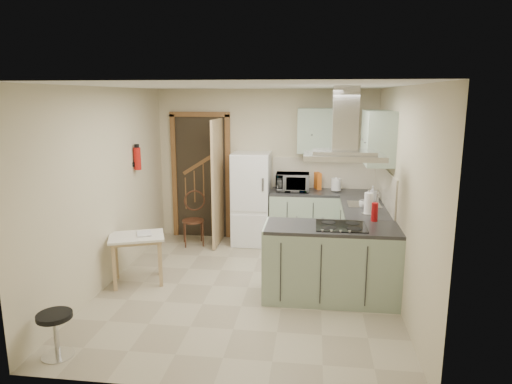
# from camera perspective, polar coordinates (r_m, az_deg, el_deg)

# --- Properties ---
(floor) EXTENTS (4.20, 4.20, 0.00)m
(floor) POSITION_cam_1_polar(r_m,az_deg,el_deg) (5.93, -1.02, -11.84)
(floor) COLOR tan
(floor) RESTS_ON ground
(ceiling) EXTENTS (4.20, 4.20, 0.00)m
(ceiling) POSITION_cam_1_polar(r_m,az_deg,el_deg) (5.42, -1.12, 13.10)
(ceiling) COLOR silver
(ceiling) RESTS_ON back_wall
(back_wall) EXTENTS (3.60, 0.00, 3.60)m
(back_wall) POSITION_cam_1_polar(r_m,az_deg,el_deg) (7.59, 1.24, 3.30)
(back_wall) COLOR beige
(back_wall) RESTS_ON floor
(left_wall) EXTENTS (0.00, 4.20, 4.20)m
(left_wall) POSITION_cam_1_polar(r_m,az_deg,el_deg) (6.07, -18.14, 0.51)
(left_wall) COLOR beige
(left_wall) RESTS_ON floor
(right_wall) EXTENTS (0.00, 4.20, 4.20)m
(right_wall) POSITION_cam_1_polar(r_m,az_deg,el_deg) (5.58, 17.56, -0.42)
(right_wall) COLOR beige
(right_wall) RESTS_ON floor
(doorway) EXTENTS (1.10, 0.12, 2.10)m
(doorway) POSITION_cam_1_polar(r_m,az_deg,el_deg) (7.79, -6.87, 1.95)
(doorway) COLOR brown
(doorway) RESTS_ON floor
(fridge) EXTENTS (0.60, 0.60, 1.50)m
(fridge) POSITION_cam_1_polar(r_m,az_deg,el_deg) (7.42, -0.56, -0.83)
(fridge) COLOR white
(fridge) RESTS_ON floor
(counter_back) EXTENTS (1.08, 0.60, 0.90)m
(counter_back) POSITION_cam_1_polar(r_m,az_deg,el_deg) (7.42, 6.04, -3.27)
(counter_back) COLOR #9EB2A0
(counter_back) RESTS_ON floor
(counter_right) EXTENTS (0.60, 1.95, 0.90)m
(counter_right) POSITION_cam_1_polar(r_m,az_deg,el_deg) (6.81, 13.01, -4.92)
(counter_right) COLOR #9EB2A0
(counter_right) RESTS_ON floor
(splashback) EXTENTS (1.68, 0.02, 0.50)m
(splashback) POSITION_cam_1_polar(r_m,az_deg,el_deg) (7.56, 8.49, 2.37)
(splashback) COLOR beige
(splashback) RESTS_ON counter_back
(wall_cabinet_back) EXTENTS (0.85, 0.35, 0.70)m
(wall_cabinet_back) POSITION_cam_1_polar(r_m,az_deg,el_deg) (7.31, 8.60, 7.57)
(wall_cabinet_back) COLOR #9EB2A0
(wall_cabinet_back) RESTS_ON back_wall
(wall_cabinet_right) EXTENTS (0.35, 0.90, 0.70)m
(wall_cabinet_right) POSITION_cam_1_polar(r_m,az_deg,el_deg) (6.29, 14.99, 6.62)
(wall_cabinet_right) COLOR #9EB2A0
(wall_cabinet_right) RESTS_ON right_wall
(peninsula) EXTENTS (1.55, 0.65, 0.90)m
(peninsula) POSITION_cam_1_polar(r_m,az_deg,el_deg) (5.54, 9.36, -8.72)
(peninsula) COLOR #9EB2A0
(peninsula) RESTS_ON floor
(hob) EXTENTS (0.58, 0.50, 0.01)m
(hob) POSITION_cam_1_polar(r_m,az_deg,el_deg) (5.40, 10.59, -4.21)
(hob) COLOR black
(hob) RESTS_ON peninsula
(extractor_hood) EXTENTS (0.90, 0.55, 0.10)m
(extractor_hood) POSITION_cam_1_polar(r_m,az_deg,el_deg) (5.24, 10.93, 4.38)
(extractor_hood) COLOR silver
(extractor_hood) RESTS_ON ceiling
(sink) EXTENTS (0.45, 0.40, 0.01)m
(sink) POSITION_cam_1_polar(r_m,az_deg,el_deg) (6.53, 13.34, -1.54)
(sink) COLOR silver
(sink) RESTS_ON counter_right
(fire_extinguisher) EXTENTS (0.10, 0.10, 0.32)m
(fire_extinguisher) POSITION_cam_1_polar(r_m,az_deg,el_deg) (6.81, -14.61, 4.05)
(fire_extinguisher) COLOR #B2140F
(fire_extinguisher) RESTS_ON left_wall
(drop_leaf_table) EXTENTS (0.82, 0.72, 0.64)m
(drop_leaf_table) POSITION_cam_1_polar(r_m,az_deg,el_deg) (6.15, -14.57, -8.12)
(drop_leaf_table) COLOR tan
(drop_leaf_table) RESTS_ON floor
(bentwood_chair) EXTENTS (0.45, 0.45, 0.80)m
(bentwood_chair) POSITION_cam_1_polar(r_m,az_deg,el_deg) (7.49, -7.87, -3.59)
(bentwood_chair) COLOR #4B2A19
(bentwood_chair) RESTS_ON floor
(stool) EXTENTS (0.38, 0.38, 0.43)m
(stool) POSITION_cam_1_polar(r_m,az_deg,el_deg) (4.81, -23.71, -16.02)
(stool) COLOR black
(stool) RESTS_ON floor
(microwave) EXTENTS (0.53, 0.36, 0.29)m
(microwave) POSITION_cam_1_polar(r_m,az_deg,el_deg) (7.27, 4.60, 1.23)
(microwave) COLOR black
(microwave) RESTS_ON counter_back
(kettle) EXTENTS (0.19, 0.19, 0.23)m
(kettle) POSITION_cam_1_polar(r_m,az_deg,el_deg) (7.33, 9.97, 0.94)
(kettle) COLOR white
(kettle) RESTS_ON counter_back
(cereal_box) EXTENTS (0.13, 0.19, 0.27)m
(cereal_box) POSITION_cam_1_polar(r_m,az_deg,el_deg) (7.48, 7.72, 1.40)
(cereal_box) COLOR orange
(cereal_box) RESTS_ON counter_back
(soap_bottle) EXTENTS (0.13, 0.13, 0.22)m
(soap_bottle) POSITION_cam_1_polar(r_m,az_deg,el_deg) (6.80, 14.37, -0.15)
(soap_bottle) COLOR #AFADB9
(soap_bottle) RESTS_ON counter_right
(paper_towel) EXTENTS (0.13, 0.13, 0.29)m
(paper_towel) POSITION_cam_1_polar(r_m,az_deg,el_deg) (6.01, 13.90, -1.35)
(paper_towel) COLOR white
(paper_towel) RESTS_ON counter_right
(cup) EXTENTS (0.16, 0.16, 0.10)m
(cup) POSITION_cam_1_polar(r_m,az_deg,el_deg) (6.36, 13.30, -1.47)
(cup) COLOR silver
(cup) RESTS_ON counter_right
(red_bottle) EXTENTS (0.09, 0.09, 0.23)m
(red_bottle) POSITION_cam_1_polar(r_m,az_deg,el_deg) (5.70, 14.60, -2.44)
(red_bottle) COLOR #B00F12
(red_bottle) RESTS_ON peninsula
(book) EXTENTS (0.27, 0.30, 0.11)m
(book) POSITION_cam_1_polar(r_m,az_deg,el_deg) (6.06, -14.70, -4.72)
(book) COLOR #A93B38
(book) RESTS_ON drop_leaf_table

